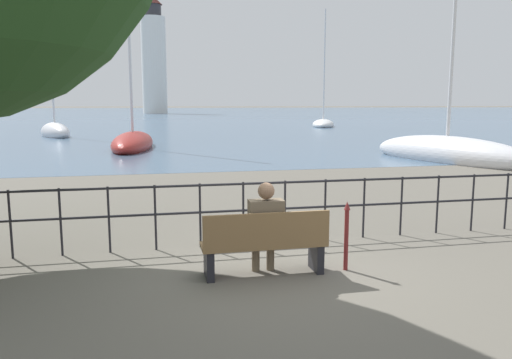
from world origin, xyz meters
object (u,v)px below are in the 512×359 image
object	(u,v)px
sailboat_0	(323,124)
sailboat_1	(55,132)
sailboat_2	(133,142)
harbor_lighthouse	(154,59)
seated_person_left	(266,224)
closed_umbrella	(346,232)
park_bench	(265,245)
sailboat_4	(447,153)

from	to	relation	value
sailboat_0	sailboat_1	size ratio (longest dim) A/B	1.18
sailboat_1	sailboat_2	distance (m)	12.42
harbor_lighthouse	sailboat_0	bearing A→B (deg)	-78.46
seated_person_left	sailboat_2	xyz separation A→B (m)	(-2.31, 20.71, -0.40)
closed_umbrella	sailboat_2	world-z (taller)	sailboat_2
park_bench	closed_umbrella	distance (m)	1.17
sailboat_2	harbor_lighthouse	world-z (taller)	harbor_lighthouse
park_bench	sailboat_1	size ratio (longest dim) A/B	0.17
sailboat_0	sailboat_2	bearing A→B (deg)	-110.56
seated_person_left	sailboat_2	world-z (taller)	sailboat_2
sailboat_0	harbor_lighthouse	size ratio (longest dim) A/B	0.43
sailboat_2	harbor_lighthouse	size ratio (longest dim) A/B	0.41
closed_umbrella	sailboat_1	bearing A→B (deg)	106.08
park_bench	sailboat_1	distance (m)	32.79
closed_umbrella	seated_person_left	bearing A→B (deg)	175.70
harbor_lighthouse	closed_umbrella	bearing A→B (deg)	-89.68
closed_umbrella	park_bench	bearing A→B (deg)	179.37
park_bench	seated_person_left	world-z (taller)	seated_person_left
park_bench	sailboat_4	size ratio (longest dim) A/B	0.21
sailboat_1	sailboat_2	world-z (taller)	sailboat_2
closed_umbrella	sailboat_4	world-z (taller)	sailboat_4
sailboat_1	sailboat_4	xyz separation A→B (m)	(18.44, -19.93, -0.03)
sailboat_4	closed_umbrella	bearing A→B (deg)	-142.85
sailboat_1	sailboat_2	xyz separation A→B (m)	(5.73, -11.02, -0.05)
sailboat_4	sailboat_1	bearing A→B (deg)	117.91
sailboat_1	harbor_lighthouse	xyz separation A→B (m)	(8.50, 87.06, 12.59)
sailboat_2	harbor_lighthouse	distance (m)	98.93
sailboat_1	park_bench	bearing A→B (deg)	-96.24
sailboat_0	seated_person_left	bearing A→B (deg)	-90.95
sailboat_2	harbor_lighthouse	xyz separation A→B (m)	(2.77, 98.08, 12.64)
closed_umbrella	sailboat_0	xyz separation A→B (m)	(14.95, 42.38, -0.23)
seated_person_left	sailboat_4	size ratio (longest dim) A/B	0.16
park_bench	harbor_lighthouse	bearing A→B (deg)	89.76
seated_person_left	sailboat_4	xyz separation A→B (m)	(10.41, 11.80, -0.38)
seated_person_left	sailboat_4	distance (m)	15.74
sailboat_0	closed_umbrella	bearing A→B (deg)	-89.55
harbor_lighthouse	sailboat_1	bearing A→B (deg)	-95.58
seated_person_left	sailboat_2	bearing A→B (deg)	96.35
seated_person_left	sailboat_1	bearing A→B (deg)	104.21
seated_person_left	park_bench	bearing A→B (deg)	-109.90
park_bench	sailboat_4	distance (m)	15.81
sailboat_1	sailboat_4	bearing A→B (deg)	-67.59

